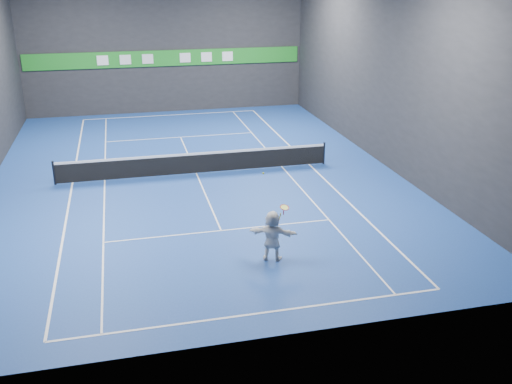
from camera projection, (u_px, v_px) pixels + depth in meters
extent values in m
plane|color=navy|center=(196.00, 174.00, 26.28)|extent=(26.00, 26.00, 0.00)
cube|color=#242427|center=(165.00, 42.00, 36.45)|extent=(18.00, 0.10, 9.00)
cube|color=#242427|center=(269.00, 170.00, 12.87)|extent=(18.00, 0.10, 9.00)
cube|color=#242427|center=(384.00, 68.00, 26.62)|extent=(0.10, 26.00, 9.00)
cube|color=white|center=(257.00, 314.00, 15.49)|extent=(10.98, 0.08, 0.01)
cube|color=white|center=(171.00, 115.00, 37.06)|extent=(10.98, 0.08, 0.01)
cube|color=white|center=(72.00, 183.00, 25.08)|extent=(0.08, 23.78, 0.01)
cube|color=white|center=(309.00, 165.00, 27.48)|extent=(0.08, 23.78, 0.01)
cube|color=white|center=(105.00, 181.00, 25.38)|extent=(0.06, 23.78, 0.01)
cube|color=white|center=(282.00, 167.00, 27.18)|extent=(0.06, 23.78, 0.01)
cube|color=white|center=(221.00, 231.00, 20.47)|extent=(8.23, 0.06, 0.01)
cube|color=white|center=(181.00, 137.00, 32.08)|extent=(8.23, 0.06, 0.01)
cube|color=white|center=(196.00, 174.00, 26.28)|extent=(0.06, 12.80, 0.01)
imported|color=silver|center=(272.00, 236.00, 18.14)|extent=(1.62, 1.09, 1.68)
sphere|color=#C2DD24|center=(263.00, 173.00, 17.52)|extent=(0.06, 0.06, 0.06)
cylinder|color=black|center=(54.00, 173.00, 24.73)|extent=(0.10, 0.10, 1.07)
cylinder|color=black|center=(324.00, 153.00, 27.44)|extent=(0.10, 0.10, 1.07)
cube|color=black|center=(196.00, 164.00, 26.11)|extent=(12.40, 0.03, 0.86)
cube|color=white|center=(196.00, 154.00, 25.94)|extent=(12.40, 0.04, 0.10)
cube|color=#1D8623|center=(166.00, 58.00, 36.75)|extent=(17.64, 0.06, 1.00)
cube|color=white|center=(103.00, 60.00, 35.83)|extent=(0.70, 0.04, 0.60)
cube|color=silver|center=(125.00, 60.00, 36.13)|extent=(0.70, 0.04, 0.60)
cube|color=silver|center=(148.00, 59.00, 36.44)|extent=(0.70, 0.04, 0.60)
cube|color=white|center=(185.00, 58.00, 36.96)|extent=(0.70, 0.04, 0.60)
cube|color=white|center=(207.00, 57.00, 37.27)|extent=(0.70, 0.04, 0.60)
cube|color=white|center=(228.00, 56.00, 37.57)|extent=(0.70, 0.04, 0.60)
torus|color=red|center=(285.00, 207.00, 17.94)|extent=(0.43, 0.42, 0.15)
cylinder|color=#D1DA4C|center=(284.00, 207.00, 17.94)|extent=(0.36, 0.35, 0.10)
cylinder|color=#B1121D|center=(284.00, 213.00, 18.00)|extent=(0.06, 0.09, 0.18)
cylinder|color=#DBBA0B|center=(280.00, 216.00, 17.99)|extent=(0.08, 0.12, 0.26)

